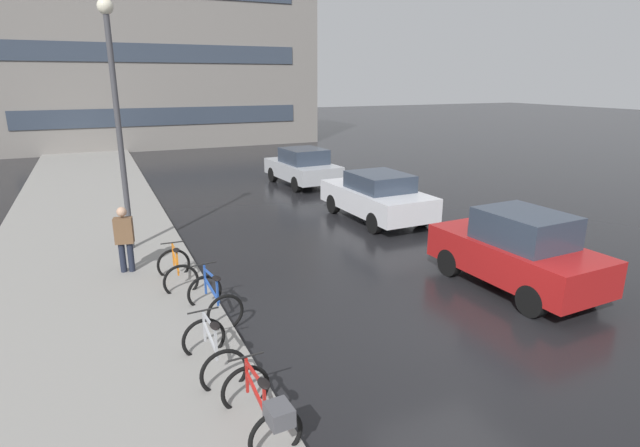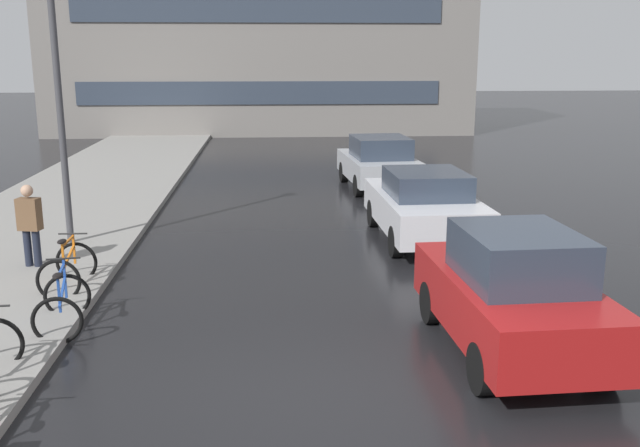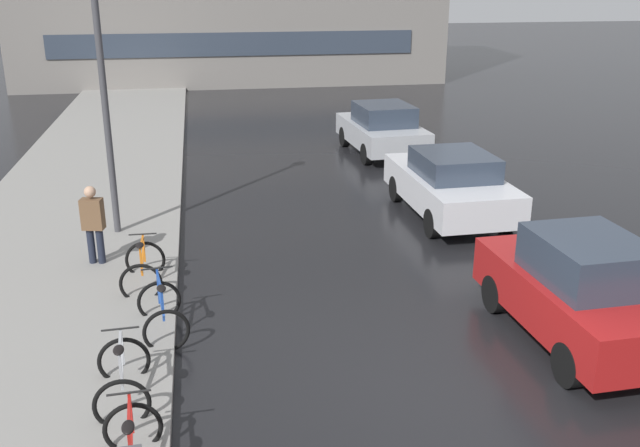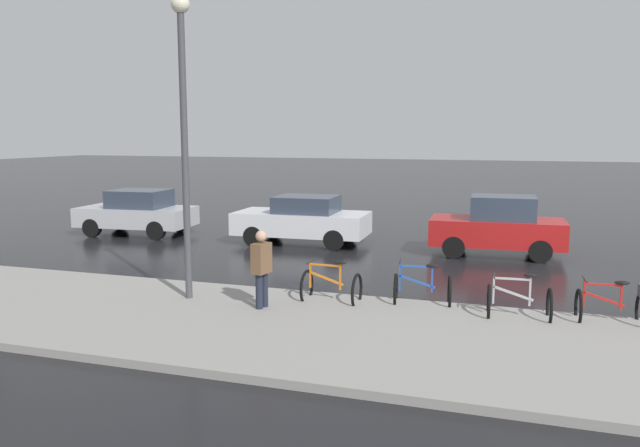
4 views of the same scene
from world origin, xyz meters
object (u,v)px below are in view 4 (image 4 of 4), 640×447
car_white (303,220)px  bicycle_nearest (619,304)px  car_silver (137,212)px  pedestrian (262,268)px  car_red (498,227)px  bicycle_farthest (331,287)px  bicycle_second (519,303)px  streetlamp (184,116)px  bicycle_third (422,290)px

car_white → bicycle_nearest: bearing=-128.0°
car_silver → bicycle_nearest: bearing=-114.2°
bicycle_nearest → pedestrian: size_ratio=0.83×
pedestrian → car_red: bearing=-28.5°
car_white → pedestrian: 8.02m
bicycle_farthest → car_red: car_red is taller
bicycle_nearest → car_white: bearing=52.0°
car_red → pedestrian: bearing=151.5°
bicycle_nearest → bicycle_second: (-0.25, 1.74, -0.07)m
bicycle_farthest → car_white: bearing=24.1°
car_white → car_red: bearing=-90.8°
bicycle_nearest → car_white: 10.76m
bicycle_farthest → streetlamp: 4.59m
bicycle_third → bicycle_farthest: bearing=102.7°
car_red → streetlamp: 10.01m
bicycle_third → car_silver: bearing=60.0°
car_red → bicycle_nearest: bearing=-160.0°
bicycle_nearest → bicycle_third: size_ratio=1.14×
bicycle_nearest → car_silver: size_ratio=0.35×
bicycle_second → bicycle_third: size_ratio=0.97×
car_red → bicycle_third: bearing=169.1°
bicycle_third → bicycle_farthest: (-0.41, 1.81, 0.01)m
bicycle_farthest → car_silver: (6.78, 9.22, 0.39)m
car_red → pedestrian: size_ratio=2.30×
car_silver → streetlamp: (-7.51, -6.34, 3.11)m
bicycle_farthest → car_silver: car_silver is taller
bicycle_third → car_white: 8.07m
bicycle_farthest → bicycle_second: bearing=-90.6°
bicycle_third → car_white: size_ratio=0.28×
bicycle_farthest → car_white: size_ratio=0.27×
bicycle_second → bicycle_nearest: bearing=-81.9°
bicycle_farthest → car_red: 7.41m
car_silver → pedestrian: bearing=-133.7°
car_red → car_silver: 12.26m
bicycle_nearest → bicycle_farthest: bearing=92.2°
bicycle_second → bicycle_third: 1.92m
pedestrian → streetlamp: (0.21, 1.75, 2.95)m
car_silver → bicycle_third: bearing=-120.0°
car_silver → pedestrian: (-7.73, -8.08, 0.15)m
car_red → pedestrian: 8.76m
bicycle_nearest → pedestrian: (-1.16, 6.55, 0.47)m
bicycle_farthest → car_silver: bearing=53.7°
bicycle_second → car_silver: bearing=62.1°
car_white → car_silver: bearing=90.5°
bicycle_third → streetlamp: (-1.14, 4.69, 3.50)m
bicycle_second → car_red: bearing=5.4°
car_silver → streetlamp: streetlamp is taller
bicycle_second → car_white: car_white is taller
bicycle_second → streetlamp: (-0.70, 6.56, 3.50)m
bicycle_nearest → bicycle_farthest: (-0.21, 5.41, -0.07)m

